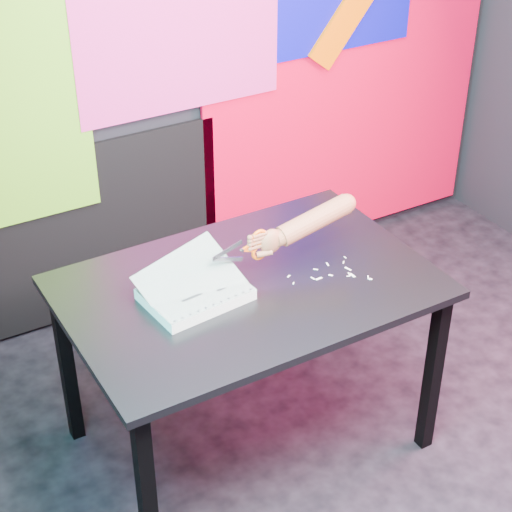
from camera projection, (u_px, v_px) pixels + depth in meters
room at (457, 135)px, 2.61m from camera, size 3.01×3.01×2.71m
backdrop at (243, 94)px, 3.91m from camera, size 2.88×0.05×2.08m
work_table at (248, 303)px, 3.04m from camera, size 1.29×0.87×0.75m
printout_stack at (195, 293)px, 2.90m from camera, size 0.38×0.28×0.18m
scissors at (256, 246)px, 2.95m from camera, size 0.22×0.01×0.12m
hand_forearm at (307, 223)px, 3.03m from camera, size 0.43×0.08×0.15m
paper_clippings at (336, 273)px, 3.04m from camera, size 0.26×0.17×0.00m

